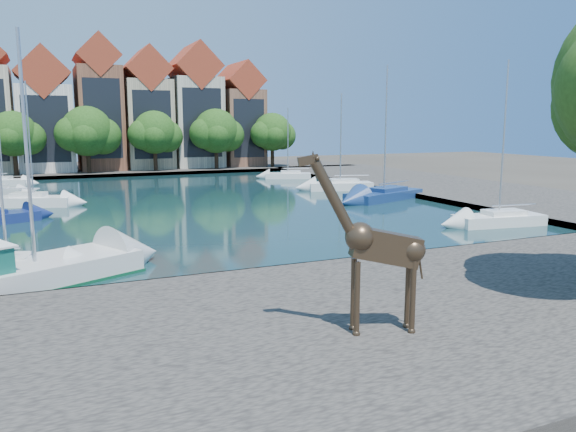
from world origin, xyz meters
The scene contains 23 objects.
ground centered at (0.00, 0.00, 0.00)m, with size 160.00×160.00×0.00m, color #38332B.
water_basin centered at (0.00, 24.00, 0.04)m, with size 38.00×50.00×0.08m, color black.
near_quay centered at (0.00, -7.00, 0.25)m, with size 50.00×14.00×0.50m, color #4F4B44.
far_quay centered at (0.00, 56.00, 0.25)m, with size 60.00×16.00×0.50m, color #4F4B44.
right_quay centered at (25.00, 24.00, 0.25)m, with size 14.00×52.00×0.50m, color #4F4B44.
townhouse_west_inner centered at (-10.50, 55.99, 7.35)m, with size 6.43×9.18×15.15m.
townhouse_center centered at (-4.00, 55.99, 8.36)m, with size 5.44×9.18×16.93m.
townhouse_east_inner centered at (2.00, 55.99, 7.73)m, with size 5.94×9.18×15.79m.
townhouse_east_mid centered at (8.50, 55.99, 8.10)m, with size 6.43×9.18×16.65m.
townhouse_east_end centered at (15.00, 55.99, 7.11)m, with size 5.44×9.18×14.43m.
far_tree_west centered at (-13.91, 50.49, 5.08)m, with size 6.76×5.20×7.36m.
far_tree_mid_west centered at (-5.89, 50.49, 5.29)m, with size 7.80×6.00×8.00m.
far_tree_mid_east centered at (2.10, 50.49, 5.13)m, with size 7.02×5.40×7.52m.
far_tree_east centered at (10.11, 50.49, 5.24)m, with size 7.54×5.80×7.84m.
far_tree_far_east centered at (18.09, 50.49, 5.08)m, with size 6.76×5.20×7.36m.
giraffe_statue centered at (-2.71, -8.24, 3.03)m, with size 3.54×1.40×5.15m.
sailboat_left_a centered at (-12.84, 4.00, 0.60)m, with size 6.39×3.81×8.37m.
sailboat_left_c centered at (-12.00, 26.05, 0.66)m, with size 6.00×3.82×9.53m.
sailboat_left_e centered at (-15.00, 43.02, 0.61)m, with size 5.36×3.42×8.78m.
sailboat_right_a centered at (15.00, 5.15, 0.61)m, with size 5.95×2.76×10.19m.
sailboat_right_b centered at (15.00, 18.21, 0.64)m, with size 8.05×5.13×11.05m.
sailboat_right_c centered at (15.00, 25.80, 0.66)m, with size 6.46×3.74×9.14m.
sailboat_right_d centered at (15.00, 38.34, 0.57)m, with size 5.52×3.72×8.11m.
Camera 1 is at (-11.26, -21.46, 6.49)m, focal length 35.00 mm.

